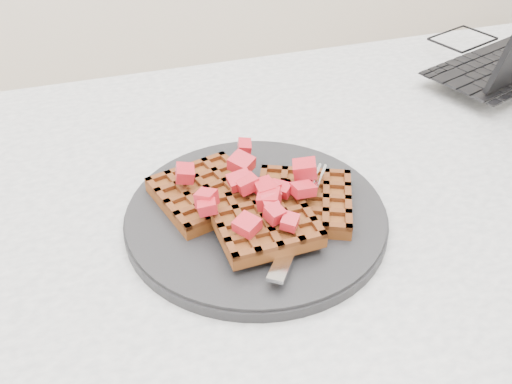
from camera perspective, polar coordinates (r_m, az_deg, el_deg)
table at (r=0.72m, az=6.53°, el=-8.33°), size 1.20×0.80×0.75m
plate at (r=0.61m, az=0.00°, el=-2.39°), size 0.28×0.28×0.02m
waffles at (r=0.60m, az=0.13°, el=-1.18°), size 0.22×0.19×0.03m
strawberry_pile at (r=0.58m, az=0.00°, el=1.10°), size 0.15×0.15×0.02m
fork at (r=0.58m, az=4.49°, el=-2.66°), size 0.12×0.16×0.02m
laptop at (r=1.01m, az=23.85°, el=13.12°), size 0.38×0.33×0.22m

